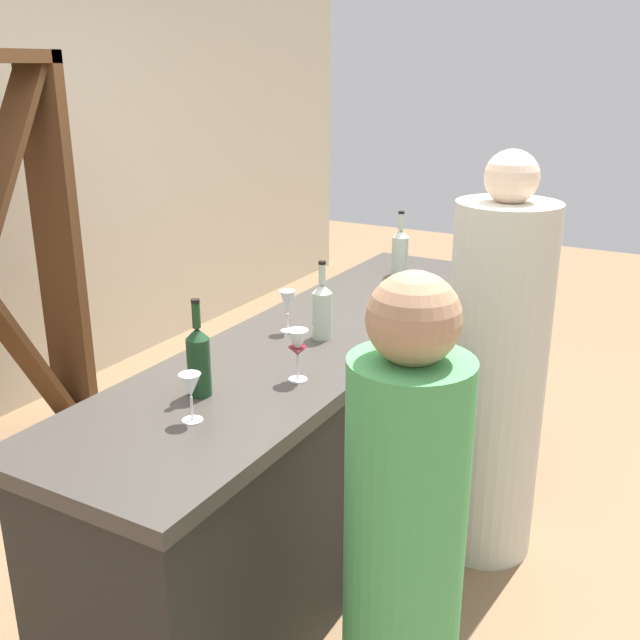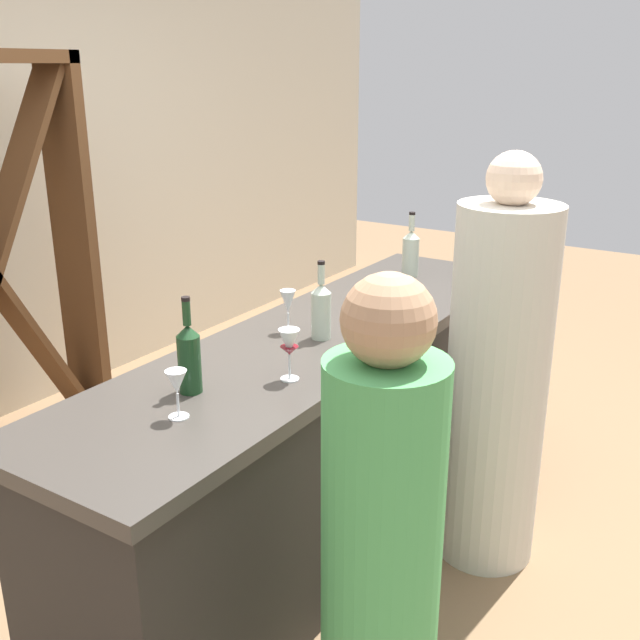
{
  "view_description": "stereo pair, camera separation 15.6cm",
  "coord_description": "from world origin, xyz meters",
  "px_view_note": "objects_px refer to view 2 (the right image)",
  "views": [
    {
      "loc": [
        -2.3,
        -1.3,
        1.89
      ],
      "look_at": [
        0.0,
        0.0,
        0.98
      ],
      "focal_mm": 41.58,
      "sensor_mm": 36.0,
      "label": 1
    },
    {
      "loc": [
        -2.22,
        -1.43,
        1.89
      ],
      "look_at": [
        0.0,
        0.0,
        0.98
      ],
      "focal_mm": 41.58,
      "sensor_mm": 36.0,
      "label": 2
    }
  ],
  "objects_px": {
    "wine_bottle_second_right_near_black": "(480,253)",
    "person_left_guest": "(497,383)",
    "wine_bottle_leftmost_olive_green": "(189,357)",
    "wine_bottle_center_clear_pale": "(411,252)",
    "person_center_guest": "(381,556)",
    "wine_bottle_second_left_clear_pale": "(321,309)",
    "wine_glass_near_right": "(288,303)",
    "wine_glass_near_left": "(289,345)",
    "wine_glass_near_center": "(177,384)"
  },
  "relations": [
    {
      "from": "wine_bottle_leftmost_olive_green",
      "to": "person_left_guest",
      "type": "height_order",
      "value": "person_left_guest"
    },
    {
      "from": "wine_glass_near_right",
      "to": "wine_bottle_leftmost_olive_green",
      "type": "bearing_deg",
      "value": -173.81
    },
    {
      "from": "wine_bottle_second_right_near_black",
      "to": "person_left_guest",
      "type": "bearing_deg",
      "value": -152.91
    },
    {
      "from": "wine_bottle_second_left_clear_pale",
      "to": "wine_glass_near_center",
      "type": "bearing_deg",
      "value": -179.22
    },
    {
      "from": "wine_bottle_leftmost_olive_green",
      "to": "wine_bottle_center_clear_pale",
      "type": "bearing_deg",
      "value": 0.94
    },
    {
      "from": "wine_bottle_second_right_near_black",
      "to": "person_left_guest",
      "type": "relative_size",
      "value": 0.2
    },
    {
      "from": "wine_bottle_center_clear_pale",
      "to": "wine_bottle_second_right_near_black",
      "type": "xyz_separation_m",
      "value": [
        0.15,
        -0.29,
        0.0
      ]
    },
    {
      "from": "wine_bottle_center_clear_pale",
      "to": "wine_glass_near_center",
      "type": "height_order",
      "value": "wine_bottle_center_clear_pale"
    },
    {
      "from": "person_center_guest",
      "to": "wine_bottle_leftmost_olive_green",
      "type": "bearing_deg",
      "value": 10.83
    },
    {
      "from": "wine_glass_near_center",
      "to": "person_left_guest",
      "type": "relative_size",
      "value": 0.09
    },
    {
      "from": "wine_bottle_leftmost_olive_green",
      "to": "wine_bottle_second_right_near_black",
      "type": "xyz_separation_m",
      "value": [
        1.73,
        -0.26,
        0.0
      ]
    },
    {
      "from": "wine_bottle_center_clear_pale",
      "to": "wine_glass_near_right",
      "type": "bearing_deg",
      "value": 177.54
    },
    {
      "from": "wine_glass_near_right",
      "to": "person_left_guest",
      "type": "xyz_separation_m",
      "value": [
        0.37,
        -0.71,
        -0.3
      ]
    },
    {
      "from": "wine_bottle_center_clear_pale",
      "to": "person_center_guest",
      "type": "height_order",
      "value": "person_center_guest"
    },
    {
      "from": "wine_bottle_center_clear_pale",
      "to": "wine_glass_near_center",
      "type": "distance_m",
      "value": 1.73
    },
    {
      "from": "person_left_guest",
      "to": "wine_glass_near_center",
      "type": "bearing_deg",
      "value": 50.23
    },
    {
      "from": "wine_glass_near_left",
      "to": "person_center_guest",
      "type": "height_order",
      "value": "person_center_guest"
    },
    {
      "from": "wine_glass_near_left",
      "to": "wine_glass_near_right",
      "type": "height_order",
      "value": "wine_glass_near_left"
    },
    {
      "from": "wine_bottle_second_left_clear_pale",
      "to": "wine_bottle_second_right_near_black",
      "type": "height_order",
      "value": "wine_bottle_second_right_near_black"
    },
    {
      "from": "wine_bottle_center_clear_pale",
      "to": "wine_glass_near_right",
      "type": "distance_m",
      "value": 0.96
    },
    {
      "from": "wine_bottle_center_clear_pale",
      "to": "wine_bottle_second_right_near_black",
      "type": "height_order",
      "value": "wine_bottle_second_right_near_black"
    },
    {
      "from": "wine_glass_near_left",
      "to": "wine_glass_near_right",
      "type": "bearing_deg",
      "value": 35.72
    },
    {
      "from": "wine_glass_near_center",
      "to": "wine_glass_near_right",
      "type": "relative_size",
      "value": 0.9
    },
    {
      "from": "wine_bottle_second_right_near_black",
      "to": "wine_glass_near_left",
      "type": "relative_size",
      "value": 1.85
    },
    {
      "from": "person_center_guest",
      "to": "wine_bottle_second_left_clear_pale",
      "type": "bearing_deg",
      "value": -29.52
    },
    {
      "from": "wine_bottle_second_left_clear_pale",
      "to": "person_left_guest",
      "type": "bearing_deg",
      "value": -56.27
    },
    {
      "from": "wine_bottle_center_clear_pale",
      "to": "wine_glass_near_left",
      "type": "bearing_deg",
      "value": -170.25
    },
    {
      "from": "wine_glass_near_right",
      "to": "person_center_guest",
      "type": "height_order",
      "value": "person_center_guest"
    },
    {
      "from": "wine_bottle_second_left_clear_pale",
      "to": "wine_bottle_leftmost_olive_green",
      "type": "bearing_deg",
      "value": 172.59
    },
    {
      "from": "wine_bottle_leftmost_olive_green",
      "to": "wine_glass_near_left",
      "type": "relative_size",
      "value": 1.8
    },
    {
      "from": "wine_bottle_second_right_near_black",
      "to": "wine_bottle_second_left_clear_pale",
      "type": "bearing_deg",
      "value": 170.73
    },
    {
      "from": "wine_glass_near_center",
      "to": "person_left_guest",
      "type": "distance_m",
      "value": 1.3
    },
    {
      "from": "wine_bottle_leftmost_olive_green",
      "to": "wine_glass_near_left",
      "type": "xyz_separation_m",
      "value": [
        0.24,
        -0.2,
        0.0
      ]
    },
    {
      "from": "wine_bottle_leftmost_olive_green",
      "to": "person_left_guest",
      "type": "xyz_separation_m",
      "value": [
        0.99,
        -0.64,
        -0.3
      ]
    },
    {
      "from": "wine_bottle_second_right_near_black",
      "to": "person_left_guest",
      "type": "height_order",
      "value": "person_left_guest"
    },
    {
      "from": "wine_bottle_center_clear_pale",
      "to": "wine_glass_near_center",
      "type": "bearing_deg",
      "value": -176.12
    },
    {
      "from": "wine_glass_near_center",
      "to": "person_left_guest",
      "type": "height_order",
      "value": "person_left_guest"
    },
    {
      "from": "wine_bottle_leftmost_olive_green",
      "to": "wine_bottle_second_left_clear_pale",
      "type": "bearing_deg",
      "value": -7.41
    },
    {
      "from": "wine_bottle_leftmost_olive_green",
      "to": "wine_glass_near_center",
      "type": "relative_size",
      "value": 2.12
    },
    {
      "from": "wine_bottle_second_right_near_black",
      "to": "wine_glass_near_right",
      "type": "height_order",
      "value": "wine_bottle_second_right_near_black"
    },
    {
      "from": "wine_glass_near_right",
      "to": "wine_bottle_second_right_near_black",
      "type": "bearing_deg",
      "value": -16.48
    },
    {
      "from": "wine_bottle_second_right_near_black",
      "to": "person_left_guest",
      "type": "distance_m",
      "value": 0.88
    },
    {
      "from": "wine_bottle_second_left_clear_pale",
      "to": "wine_glass_near_left",
      "type": "relative_size",
      "value": 1.72
    },
    {
      "from": "wine_glass_near_center",
      "to": "wine_bottle_second_right_near_black",
      "type": "bearing_deg",
      "value": -5.17
    },
    {
      "from": "wine_bottle_leftmost_olive_green",
      "to": "person_center_guest",
      "type": "bearing_deg",
      "value": -97.62
    },
    {
      "from": "wine_bottle_second_left_clear_pale",
      "to": "wine_glass_near_right",
      "type": "relative_size",
      "value": 1.83
    },
    {
      "from": "wine_bottle_center_clear_pale",
      "to": "wine_bottle_second_right_near_black",
      "type": "relative_size",
      "value": 0.98
    },
    {
      "from": "wine_bottle_leftmost_olive_green",
      "to": "wine_bottle_second_right_near_black",
      "type": "bearing_deg",
      "value": -8.6
    },
    {
      "from": "wine_bottle_second_left_clear_pale",
      "to": "person_center_guest",
      "type": "relative_size",
      "value": 0.2
    },
    {
      "from": "wine_bottle_second_left_clear_pale",
      "to": "wine_glass_near_right",
      "type": "xyz_separation_m",
      "value": [
        -0.0,
        0.15,
        -0.0
      ]
    }
  ]
}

